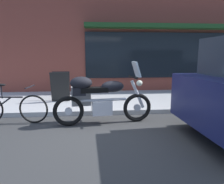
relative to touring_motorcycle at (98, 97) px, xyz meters
name	(u,v)px	position (x,y,z in m)	size (l,w,h in m)	color
ground_plane	(109,131)	(0.21, -0.48, -0.61)	(80.00, 80.00, 0.00)	#353535
touring_motorcycle	(98,97)	(0.00, 0.00, 0.00)	(2.26, 0.63, 1.42)	black
parked_bicycle	(11,108)	(-2.00, 0.20, -0.25)	(1.70, 0.48, 0.92)	black
sandwich_board_sign	(60,87)	(-1.16, 1.89, -0.03)	(0.55, 0.41, 0.92)	black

